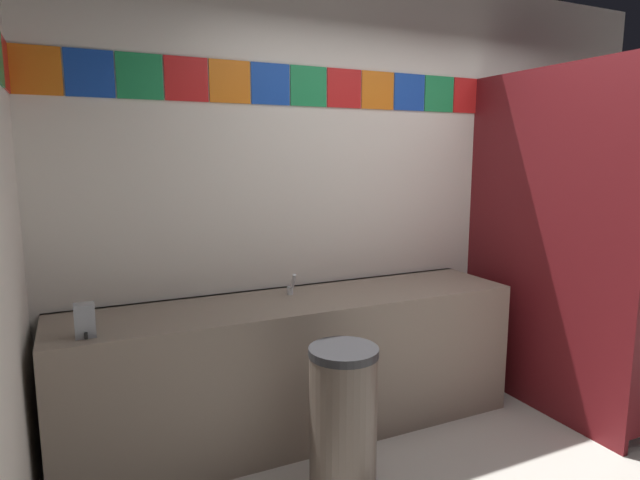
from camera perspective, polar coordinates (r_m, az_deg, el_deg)
The scene contains 7 objects.
wall_back at distance 3.71m, azimuth 7.35°, elevation 5.26°, with size 4.48×0.09×2.83m.
vanity_counter at distance 3.26m, azimuth -2.42°, elevation -13.35°, with size 2.71×0.62×0.83m.
faucet_center at distance 3.19m, azimuth -3.09°, elevation -5.05°, with size 0.04×0.10×0.14m.
soap_dispenser at distance 2.70m, azimuth -24.02°, elevation -7.93°, with size 0.09×0.09×0.16m.
stall_divider at distance 3.65m, azimuth 27.55°, elevation -0.79°, with size 0.92×1.35×2.21m.
toilet at distance 4.37m, azimuth 24.00°, elevation -9.85°, with size 0.39×0.49×0.74m.
trash_bin at distance 2.70m, azimuth 2.50°, elevation -19.17°, with size 0.33×0.33×0.77m.
Camera 1 is at (-1.99, -1.57, 1.67)m, focal length 29.68 mm.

